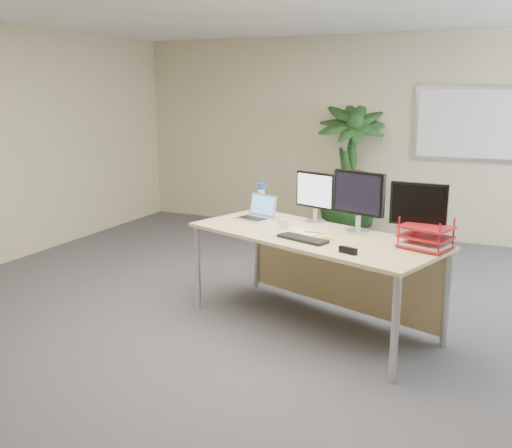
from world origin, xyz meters
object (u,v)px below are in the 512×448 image
at_px(monitor_left, 316,194).
at_px(laptop, 258,213).
at_px(floor_plant, 348,182).
at_px(monitor_right, 359,198).
at_px(desk, 321,251).

height_order(monitor_left, laptop, monitor_left).
height_order(floor_plant, laptop, floor_plant).
distance_m(monitor_left, monitor_right, 0.49).
bearing_deg(laptop, monitor_right, -7.61).
bearing_deg(monitor_right, desk, -164.50).
bearing_deg(monitor_right, monitor_left, 154.93).
xyz_separation_m(desk, laptop, (-0.69, 0.21, 0.23)).
relative_size(floor_plant, laptop, 3.98).
height_order(desk, floor_plant, floor_plant).
bearing_deg(monitor_left, monitor_right, -25.07).
height_order(monitor_left, monitor_right, monitor_right).
bearing_deg(monitor_right, floor_plant, 107.03).
bearing_deg(desk, monitor_left, 119.15).
xyz_separation_m(desk, monitor_left, (-0.16, 0.29, 0.43)).
bearing_deg(laptop, floor_plant, 88.45).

